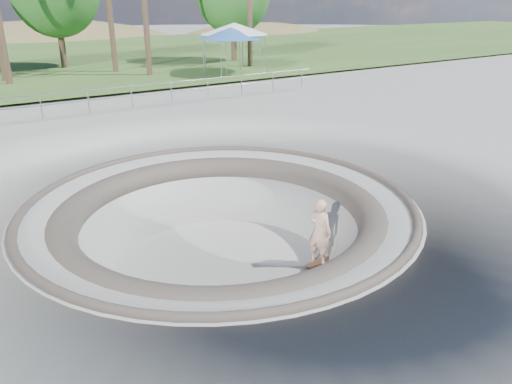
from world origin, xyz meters
The scene contains 9 objects.
ground centered at (0.00, 0.00, 0.00)m, with size 180.00×180.00×0.00m, color #ACADA8.
skate_bowl centered at (0.00, 0.00, -1.83)m, with size 14.00×14.00×4.10m.
grass_strip centered at (0.00, 34.00, 0.22)m, with size 180.00×36.00×0.12m.
distant_hills centered at (3.78, 57.17, -7.02)m, with size 103.20×45.00×28.60m.
safety_railing centered at (0.00, 12.00, 0.69)m, with size 25.00×0.06×1.03m.
skateboard centered at (2.31, -1.37, -1.83)m, with size 0.81×0.27×0.08m.
skater centered at (2.31, -1.37, -0.88)m, with size 0.69×0.45×1.88m, color #E5B394.
canopy_white centered at (11.61, 18.77, 3.04)m, with size 6.23×6.23×3.15m.
canopy_blue centered at (10.88, 18.00, 2.83)m, with size 5.74×5.74×2.91m.
Camera 1 is at (-5.76, -10.65, 5.10)m, focal length 35.00 mm.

